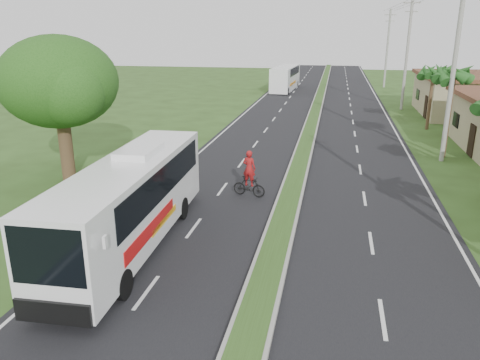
# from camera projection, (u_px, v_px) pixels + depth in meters

# --- Properties ---
(ground) EXTENTS (180.00, 180.00, 0.00)m
(ground) POSITION_uv_depth(u_px,v_px,m) (259.00, 305.00, 13.70)
(ground) COLOR #2D4519
(ground) RESTS_ON ground
(road_asphalt) EXTENTS (14.00, 160.00, 0.02)m
(road_asphalt) POSITION_uv_depth(u_px,v_px,m) (305.00, 147.00, 32.37)
(road_asphalt) COLOR black
(road_asphalt) RESTS_ON ground
(median_strip) EXTENTS (1.20, 160.00, 0.18)m
(median_strip) POSITION_uv_depth(u_px,v_px,m) (305.00, 145.00, 32.34)
(median_strip) COLOR gray
(median_strip) RESTS_ON ground
(lane_edge_left) EXTENTS (0.12, 160.00, 0.01)m
(lane_edge_left) POSITION_uv_depth(u_px,v_px,m) (212.00, 142.00, 33.63)
(lane_edge_left) COLOR silver
(lane_edge_left) RESTS_ON ground
(lane_edge_right) EXTENTS (0.12, 160.00, 0.01)m
(lane_edge_right) POSITION_uv_depth(u_px,v_px,m) (406.00, 152.00, 31.10)
(lane_edge_right) COLOR silver
(lane_edge_right) RESTS_ON ground
(shop_far) EXTENTS (8.60, 11.60, 3.82)m
(shop_far) POSITION_uv_depth(u_px,v_px,m) (467.00, 94.00, 44.07)
(shop_far) COLOR tan
(shop_far) RESTS_ON ground
(palm_verge_c) EXTENTS (2.40, 2.40, 5.85)m
(palm_verge_c) POSITION_uv_depth(u_px,v_px,m) (454.00, 75.00, 28.21)
(palm_verge_c) COLOR #473321
(palm_verge_c) RESTS_ON ground
(palm_verge_d) EXTENTS (2.40, 2.40, 5.25)m
(palm_verge_d) POSITION_uv_depth(u_px,v_px,m) (434.00, 72.00, 36.69)
(palm_verge_d) COLOR #473321
(palm_verge_d) RESTS_ON ground
(shade_tree) EXTENTS (6.30, 6.00, 7.54)m
(shade_tree) POSITION_uv_depth(u_px,v_px,m) (57.00, 85.00, 23.80)
(shade_tree) COLOR #473321
(shade_tree) RESTS_ON ground
(utility_pole_b) EXTENTS (3.20, 0.28, 12.00)m
(utility_pole_b) POSITION_uv_depth(u_px,v_px,m) (455.00, 56.00, 26.99)
(utility_pole_b) COLOR gray
(utility_pole_b) RESTS_ON ground
(utility_pole_c) EXTENTS (1.60, 0.28, 11.00)m
(utility_pole_c) POSITION_uv_depth(u_px,v_px,m) (407.00, 52.00, 45.83)
(utility_pole_c) COLOR gray
(utility_pole_c) RESTS_ON ground
(utility_pole_d) EXTENTS (1.60, 0.28, 10.50)m
(utility_pole_d) POSITION_uv_depth(u_px,v_px,m) (387.00, 48.00, 64.57)
(utility_pole_d) COLOR gray
(utility_pole_d) RESTS_ON ground
(coach_bus_main) EXTENTS (2.66, 10.96, 3.52)m
(coach_bus_main) POSITION_uv_depth(u_px,v_px,m) (131.00, 197.00, 16.92)
(coach_bus_main) COLOR white
(coach_bus_main) RESTS_ON ground
(coach_bus_far) EXTENTS (2.92, 10.86, 3.13)m
(coach_bus_far) POSITION_uv_depth(u_px,v_px,m) (285.00, 77.00, 62.35)
(coach_bus_far) COLOR white
(coach_bus_far) RESTS_ON ground
(motorcyclist) EXTENTS (1.71, 0.82, 2.30)m
(motorcyclist) POSITION_uv_depth(u_px,v_px,m) (249.00, 180.00, 22.45)
(motorcyclist) COLOR black
(motorcyclist) RESTS_ON ground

